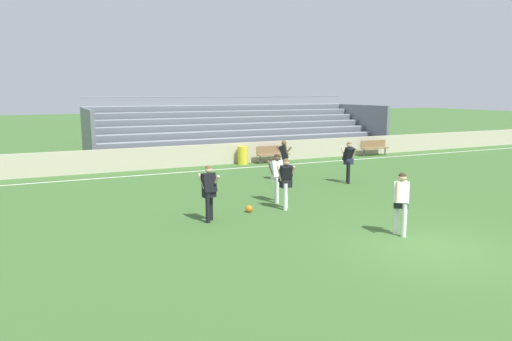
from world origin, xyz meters
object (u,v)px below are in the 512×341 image
trash_bin (243,155)px  player_dark_wide_left (284,156)px  bench_near_bin (273,153)px  player_white_wide_right (277,174)px  player_white_on_ball (401,198)px  bench_far_right (374,146)px  player_dark_deep_cover (349,159)px  player_dark_challenging (209,188)px  soccer_ball (249,209)px  player_dark_trailing_run (286,179)px  bleacher_stand (242,129)px

trash_bin → player_dark_wide_left: player_dark_wide_left is taller
bench_near_bin → player_white_wide_right: player_white_wide_right is taller
player_white_on_ball → bench_far_right: bearing=53.1°
player_dark_deep_cover → player_white_on_ball: bearing=-115.6°
bench_far_right → player_dark_deep_cover: 9.06m
bench_near_bin → player_dark_challenging: player_dark_challenging is taller
bench_near_bin → soccer_ball: size_ratio=8.18×
player_dark_trailing_run → soccer_ball: player_dark_trailing_run is taller
bleacher_stand → player_dark_wide_left: size_ratio=10.47×
player_white_wide_right → soccer_ball: (-1.42, -0.87, -0.87)m
trash_bin → player_dark_deep_cover: size_ratio=0.55×
trash_bin → player_white_on_ball: (-1.17, -12.94, 0.52)m
bleacher_stand → soccer_ball: 14.33m
trash_bin → player_dark_deep_cover: bearing=-73.5°
player_dark_wide_left → bench_near_bin: bearing=68.1°
soccer_ball → player_dark_challenging: bearing=-162.4°
player_dark_wide_left → trash_bin: bearing=87.1°
player_white_wide_right → soccer_ball: bearing=-148.7°
soccer_ball → bleacher_stand: bearing=67.4°
player_dark_deep_cover → player_white_on_ball: size_ratio=1.02×
bleacher_stand → bench_far_right: bearing=-32.5°
bleacher_stand → player_dark_challenging: size_ratio=10.95×
bench_near_bin → soccer_ball: 10.44m
bleacher_stand → player_dark_trailing_run: 13.96m
player_dark_trailing_run → soccer_ball: bearing=174.2°
trash_bin → bleacher_stand: bearing=66.8°
bench_far_right → player_white_on_ball: player_white_on_ball is taller
player_dark_trailing_run → player_white_wide_right: 1.01m
player_dark_trailing_run → player_dark_deep_cover: 5.22m
player_white_on_ball → player_dark_challenging: bearing=140.2°
player_white_on_ball → soccer_ball: 4.71m
bench_far_right → soccer_ball: (-12.15, -8.92, -0.44)m
bleacher_stand → player_white_on_ball: bleacher_stand is taller
bench_near_bin → player_dark_trailing_run: 9.97m
bench_far_right → player_dark_challenging: 16.55m
player_dark_challenging → player_white_wide_right: (2.90, 1.34, -0.00)m
bench_near_bin → player_dark_wide_left: bearing=-111.9°
player_dark_trailing_run → player_white_on_ball: bearing=-70.0°
player_dark_trailing_run → player_white_on_ball: size_ratio=0.98×
soccer_ball → player_dark_wide_left: bearing=50.2°
player_dark_challenging → bleacher_stand: bearing=63.0°
player_dark_wide_left → player_dark_deep_cover: bearing=-36.0°
bench_far_right → trash_bin: bearing=178.8°
player_white_on_ball → bench_near_bin: bearing=77.5°
trash_bin → player_white_wide_right: (-2.32, -8.23, 0.51)m
bench_far_right → player_dark_deep_cover: player_dark_deep_cover is taller
player_dark_wide_left → player_white_on_ball: player_dark_wide_left is taller
player_white_on_ball → player_white_wide_right: player_white_on_ball is taller
player_dark_trailing_run → player_white_wide_right: (0.20, 0.99, 0.01)m
bleacher_stand → player_dark_challenging: bearing=-117.0°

